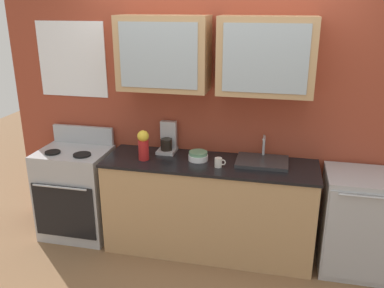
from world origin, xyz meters
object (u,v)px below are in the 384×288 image
object	(u,v)px
dishwasher	(355,222)
bowl_stack	(198,156)
stove_range	(77,192)
cup_near_sink	(219,162)
vase	(143,144)
coffee_maker	(168,141)
sink_faucet	(262,161)

from	to	relation	value
dishwasher	bowl_stack	bearing A→B (deg)	178.51
stove_range	cup_near_sink	distance (m)	1.53
bowl_stack	cup_near_sink	xyz separation A→B (m)	(0.21, -0.12, 0.00)
vase	cup_near_sink	world-z (taller)	vase
coffee_maker	cup_near_sink	bearing A→B (deg)	-27.99
bowl_stack	cup_near_sink	bearing A→B (deg)	-30.21
sink_faucet	dishwasher	distance (m)	0.96
bowl_stack	cup_near_sink	world-z (taller)	same
dishwasher	sink_faucet	bearing A→B (deg)	173.80
coffee_maker	dishwasher	bearing A→B (deg)	-6.67
stove_range	bowl_stack	size ratio (longest dim) A/B	6.04
stove_range	bowl_stack	distance (m)	1.33
stove_range	dishwasher	bearing A→B (deg)	-0.09
stove_range	sink_faucet	world-z (taller)	sink_faucet
vase	coffee_maker	size ratio (longest dim) A/B	0.96
stove_range	dishwasher	distance (m)	2.65
vase	dishwasher	bearing A→B (deg)	1.75
sink_faucet	coffee_maker	size ratio (longest dim) A/B	1.58
sink_faucet	cup_near_sink	size ratio (longest dim) A/B	4.68
sink_faucet	bowl_stack	size ratio (longest dim) A/B	2.57
stove_range	cup_near_sink	size ratio (longest dim) A/B	10.98
cup_near_sink	sink_faucet	bearing A→B (deg)	25.53
vase	cup_near_sink	bearing A→B (deg)	-2.17
stove_range	dishwasher	size ratio (longest dim) A/B	1.20
bowl_stack	stove_range	bearing A→B (deg)	-178.50
vase	dishwasher	world-z (taller)	vase
stove_range	dishwasher	xyz separation A→B (m)	(2.65, -0.00, -0.01)
stove_range	vase	size ratio (longest dim) A/B	3.88
sink_faucet	stove_range	bearing A→B (deg)	-177.26
bowl_stack	dishwasher	distance (m)	1.49
stove_range	sink_faucet	bearing A→B (deg)	2.74
bowl_stack	vase	distance (m)	0.51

